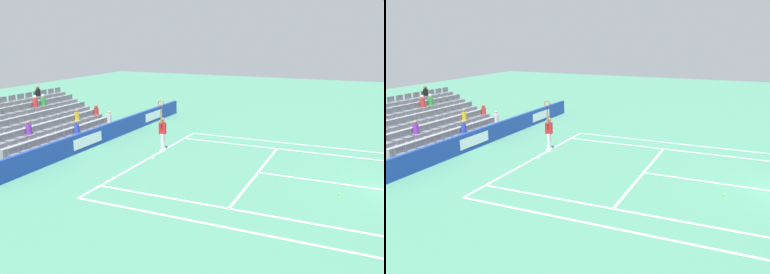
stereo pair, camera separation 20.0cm
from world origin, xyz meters
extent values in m
cube|color=white|center=(0.00, -11.89, 0.00)|extent=(10.97, 0.10, 0.01)
cube|color=white|center=(0.00, -6.40, 0.00)|extent=(8.23, 0.10, 0.01)
cube|color=white|center=(0.00, -3.20, 0.00)|extent=(0.10, 6.40, 0.01)
cube|color=white|center=(4.12, -5.95, 0.00)|extent=(0.10, 11.89, 0.01)
cube|color=white|center=(-4.12, -5.95, 0.00)|extent=(0.10, 11.89, 0.01)
cube|color=white|center=(5.49, -5.95, 0.00)|extent=(0.10, 11.89, 0.01)
cube|color=white|center=(-5.49, -5.95, 0.00)|extent=(0.10, 11.89, 0.01)
cube|color=white|center=(0.00, -11.79, 0.00)|extent=(0.10, 0.20, 0.01)
cube|color=#193899|center=(0.00, -15.75, 0.49)|extent=(21.82, 0.20, 0.98)
cube|color=white|center=(-7.27, -15.64, 0.49)|extent=(2.33, 0.01, 0.55)
cube|color=white|center=(0.00, -15.64, 0.49)|extent=(2.33, 0.01, 0.55)
cylinder|color=white|center=(-1.56, -11.94, 0.45)|extent=(0.16, 0.16, 0.90)
cylinder|color=white|center=(-1.32, -11.89, 0.45)|extent=(0.16, 0.16, 0.90)
cube|color=white|center=(-1.56, -11.94, 0.04)|extent=(0.17, 0.28, 0.08)
cube|color=white|center=(-1.32, -11.89, 0.04)|extent=(0.17, 0.28, 0.08)
cube|color=red|center=(-1.44, -11.92, 1.20)|extent=(0.29, 0.40, 0.60)
sphere|color=#9E7251|center=(-1.44, -11.92, 1.66)|extent=(0.24, 0.24, 0.24)
cylinder|color=#9E7251|center=(-1.22, -11.87, 1.81)|extent=(0.09, 0.09, 0.62)
cylinder|color=#9E7251|center=(-1.66, -11.92, 1.22)|extent=(0.09, 0.09, 0.56)
cylinder|color=black|center=(-1.22, -11.87, 2.26)|extent=(0.04, 0.04, 0.28)
torus|color=red|center=(-1.22, -11.87, 2.54)|extent=(0.10, 0.31, 0.31)
sphere|color=#D1E533|center=(-1.22, -11.87, 2.82)|extent=(0.07, 0.07, 0.07)
cube|color=gray|center=(0.00, -16.83, 0.21)|extent=(8.06, 0.95, 0.42)
cube|color=slate|center=(-3.72, -16.83, 0.52)|extent=(0.48, 0.44, 0.20)
cube|color=slate|center=(-3.72, -17.03, 0.77)|extent=(0.48, 0.04, 0.30)
cube|color=slate|center=(-3.10, -16.83, 0.52)|extent=(0.48, 0.44, 0.20)
cube|color=slate|center=(-3.10, -17.03, 0.77)|extent=(0.48, 0.04, 0.30)
cube|color=slate|center=(-2.48, -16.83, 0.52)|extent=(0.48, 0.44, 0.20)
cube|color=slate|center=(-2.48, -17.03, 0.77)|extent=(0.48, 0.04, 0.30)
cube|color=slate|center=(-1.86, -16.83, 0.52)|extent=(0.48, 0.44, 0.20)
cube|color=slate|center=(-1.86, -17.03, 0.77)|extent=(0.48, 0.04, 0.30)
cube|color=slate|center=(-1.24, -16.83, 0.52)|extent=(0.48, 0.44, 0.20)
cube|color=slate|center=(-1.24, -17.03, 0.77)|extent=(0.48, 0.04, 0.30)
cube|color=slate|center=(-0.62, -16.83, 0.52)|extent=(0.48, 0.44, 0.20)
cube|color=slate|center=(-0.62, -17.03, 0.77)|extent=(0.48, 0.04, 0.30)
cube|color=slate|center=(0.00, -16.83, 0.52)|extent=(0.48, 0.44, 0.20)
cube|color=slate|center=(0.00, -17.03, 0.77)|extent=(0.48, 0.04, 0.30)
cube|color=slate|center=(0.62, -16.83, 0.52)|extent=(0.48, 0.44, 0.20)
cube|color=slate|center=(0.62, -17.03, 0.77)|extent=(0.48, 0.04, 0.30)
cube|color=slate|center=(1.24, -16.83, 0.52)|extent=(0.48, 0.44, 0.20)
cube|color=slate|center=(1.24, -17.03, 0.77)|extent=(0.48, 0.04, 0.30)
cube|color=slate|center=(1.86, -16.83, 0.52)|extent=(0.48, 0.44, 0.20)
cube|color=slate|center=(1.86, -17.03, 0.77)|extent=(0.48, 0.04, 0.30)
cube|color=slate|center=(2.48, -16.83, 0.52)|extent=(0.48, 0.44, 0.20)
cube|color=slate|center=(2.48, -17.03, 0.77)|extent=(0.48, 0.04, 0.30)
cube|color=slate|center=(3.10, -16.83, 0.52)|extent=(0.48, 0.44, 0.20)
cube|color=slate|center=(3.10, -17.03, 0.77)|extent=(0.48, 0.04, 0.30)
cube|color=slate|center=(3.72, -16.83, 0.52)|extent=(0.48, 0.44, 0.20)
cube|color=slate|center=(3.72, -17.03, 0.77)|extent=(0.48, 0.04, 0.30)
cube|color=gray|center=(0.00, -17.78, 0.42)|extent=(8.06, 0.95, 0.84)
cube|color=slate|center=(-3.72, -17.78, 0.94)|extent=(0.48, 0.44, 0.20)
cube|color=slate|center=(-3.72, -17.98, 1.19)|extent=(0.48, 0.04, 0.30)
cube|color=slate|center=(-3.10, -17.78, 0.94)|extent=(0.48, 0.44, 0.20)
cube|color=slate|center=(-3.10, -17.98, 1.19)|extent=(0.48, 0.04, 0.30)
cube|color=slate|center=(-2.48, -17.78, 0.94)|extent=(0.48, 0.44, 0.20)
cube|color=slate|center=(-2.48, -17.98, 1.19)|extent=(0.48, 0.04, 0.30)
cube|color=slate|center=(-1.86, -17.78, 0.94)|extent=(0.48, 0.44, 0.20)
cube|color=slate|center=(-1.86, -17.98, 1.19)|extent=(0.48, 0.04, 0.30)
cube|color=slate|center=(-1.24, -17.78, 0.94)|extent=(0.48, 0.44, 0.20)
cube|color=slate|center=(-1.24, -17.98, 1.19)|extent=(0.48, 0.04, 0.30)
cube|color=slate|center=(-0.62, -17.78, 0.94)|extent=(0.48, 0.44, 0.20)
cube|color=slate|center=(-0.62, -17.98, 1.19)|extent=(0.48, 0.04, 0.30)
cube|color=slate|center=(0.00, -17.78, 0.94)|extent=(0.48, 0.44, 0.20)
cube|color=slate|center=(0.00, -17.98, 1.19)|extent=(0.48, 0.04, 0.30)
cube|color=slate|center=(0.62, -17.78, 0.94)|extent=(0.48, 0.44, 0.20)
cube|color=slate|center=(0.62, -17.98, 1.19)|extent=(0.48, 0.04, 0.30)
cube|color=slate|center=(1.24, -17.78, 0.94)|extent=(0.48, 0.44, 0.20)
cube|color=slate|center=(1.24, -17.98, 1.19)|extent=(0.48, 0.04, 0.30)
cube|color=slate|center=(1.86, -17.78, 0.94)|extent=(0.48, 0.44, 0.20)
cube|color=slate|center=(1.86, -17.98, 1.19)|extent=(0.48, 0.04, 0.30)
cube|color=slate|center=(2.48, -17.78, 0.94)|extent=(0.48, 0.44, 0.20)
cube|color=slate|center=(2.48, -17.98, 1.19)|extent=(0.48, 0.04, 0.30)
cube|color=slate|center=(3.10, -17.78, 0.94)|extent=(0.48, 0.44, 0.20)
cube|color=slate|center=(3.10, -17.98, 1.19)|extent=(0.48, 0.04, 0.30)
cube|color=slate|center=(3.72, -17.78, 0.94)|extent=(0.48, 0.44, 0.20)
cube|color=gray|center=(0.00, -18.73, 0.63)|extent=(8.06, 0.95, 1.26)
cube|color=slate|center=(-3.72, -18.73, 1.36)|extent=(0.48, 0.44, 0.20)
cube|color=slate|center=(-3.72, -18.93, 1.61)|extent=(0.48, 0.04, 0.30)
cube|color=slate|center=(-3.10, -18.73, 1.36)|extent=(0.48, 0.44, 0.20)
cube|color=slate|center=(-3.10, -18.93, 1.61)|extent=(0.48, 0.04, 0.30)
cube|color=slate|center=(-2.48, -18.73, 1.36)|extent=(0.48, 0.44, 0.20)
cube|color=slate|center=(-2.48, -18.93, 1.61)|extent=(0.48, 0.04, 0.30)
cube|color=slate|center=(-1.86, -18.73, 1.36)|extent=(0.48, 0.44, 0.20)
cube|color=slate|center=(-1.86, -18.93, 1.61)|extent=(0.48, 0.04, 0.30)
cube|color=slate|center=(-1.24, -18.73, 1.36)|extent=(0.48, 0.44, 0.20)
cube|color=slate|center=(-1.24, -18.93, 1.61)|extent=(0.48, 0.04, 0.30)
cube|color=slate|center=(-0.62, -18.73, 1.36)|extent=(0.48, 0.44, 0.20)
cube|color=slate|center=(-0.62, -18.93, 1.61)|extent=(0.48, 0.04, 0.30)
cube|color=slate|center=(0.00, -18.73, 1.36)|extent=(0.48, 0.44, 0.20)
cube|color=slate|center=(0.00, -18.93, 1.61)|extent=(0.48, 0.04, 0.30)
cube|color=slate|center=(0.62, -18.73, 1.36)|extent=(0.48, 0.44, 0.20)
cube|color=slate|center=(0.62, -18.93, 1.61)|extent=(0.48, 0.04, 0.30)
cube|color=slate|center=(1.24, -18.73, 1.36)|extent=(0.48, 0.44, 0.20)
cube|color=slate|center=(1.24, -18.93, 1.61)|extent=(0.48, 0.04, 0.30)
cube|color=slate|center=(1.86, -18.73, 1.36)|extent=(0.48, 0.44, 0.20)
cube|color=slate|center=(1.86, -18.93, 1.61)|extent=(0.48, 0.04, 0.30)
cube|color=slate|center=(2.48, -18.73, 1.36)|extent=(0.48, 0.44, 0.20)
cube|color=slate|center=(2.48, -18.93, 1.61)|extent=(0.48, 0.04, 0.30)
cube|color=gray|center=(0.00, -19.68, 0.84)|extent=(8.06, 0.95, 1.68)
cube|color=slate|center=(-3.72, -19.68, 1.78)|extent=(0.48, 0.44, 0.20)
cube|color=slate|center=(-3.72, -19.88, 2.03)|extent=(0.48, 0.04, 0.30)
cube|color=slate|center=(-3.10, -19.68, 1.78)|extent=(0.48, 0.44, 0.20)
cube|color=slate|center=(-3.10, -19.88, 2.03)|extent=(0.48, 0.04, 0.30)
cube|color=slate|center=(-2.48, -19.68, 1.78)|extent=(0.48, 0.44, 0.20)
cube|color=slate|center=(-2.48, -19.88, 2.03)|extent=(0.48, 0.04, 0.30)
cube|color=slate|center=(-1.86, -19.68, 1.78)|extent=(0.48, 0.44, 0.20)
cube|color=slate|center=(-1.86, -19.88, 2.03)|extent=(0.48, 0.04, 0.30)
cube|color=slate|center=(-1.24, -19.68, 1.78)|extent=(0.48, 0.44, 0.20)
cube|color=slate|center=(-1.24, -19.88, 2.03)|extent=(0.48, 0.04, 0.30)
cube|color=slate|center=(-0.62, -19.68, 1.78)|extent=(0.48, 0.44, 0.20)
cube|color=slate|center=(-0.62, -19.88, 2.03)|extent=(0.48, 0.04, 0.30)
cube|color=slate|center=(0.00, -19.68, 1.78)|extent=(0.48, 0.44, 0.20)
cube|color=slate|center=(0.00, -19.88, 2.03)|extent=(0.48, 0.04, 0.30)
cube|color=slate|center=(0.62, -19.68, 1.78)|extent=(0.48, 0.44, 0.20)
cube|color=slate|center=(0.62, -19.88, 2.03)|extent=(0.48, 0.04, 0.30)
cube|color=slate|center=(1.24, -19.68, 1.78)|extent=(0.48, 0.44, 0.20)
cube|color=slate|center=(1.24, -19.88, 2.03)|extent=(0.48, 0.04, 0.30)
cube|color=slate|center=(1.86, -19.68, 1.78)|extent=(0.48, 0.44, 0.20)
cube|color=gray|center=(0.00, -20.63, 1.05)|extent=(8.06, 0.95, 2.10)
cube|color=slate|center=(-3.72, -20.63, 2.20)|extent=(0.48, 0.44, 0.20)
cube|color=slate|center=(-3.72, -20.83, 2.45)|extent=(0.48, 0.04, 0.30)
cube|color=slate|center=(-3.10, -20.63, 2.20)|extent=(0.48, 0.44, 0.20)
cube|color=slate|center=(-3.10, -20.83, 2.45)|extent=(0.48, 0.04, 0.30)
cube|color=slate|center=(-2.48, -20.63, 2.20)|extent=(0.48, 0.44, 0.20)
cube|color=slate|center=(-2.48, -20.83, 2.45)|extent=(0.48, 0.04, 0.30)
cube|color=slate|center=(-1.86, -20.63, 2.20)|extent=(0.48, 0.44, 0.20)
cube|color=slate|center=(-1.86, -20.83, 2.45)|extent=(0.48, 0.04, 0.30)
cube|color=slate|center=(-1.24, -20.63, 2.20)|extent=(0.48, 0.44, 0.20)
cube|color=slate|center=(-1.24, -20.83, 2.45)|extent=(0.48, 0.04, 0.30)
cube|color=slate|center=(-0.62, -20.63, 2.20)|extent=(0.48, 0.44, 0.20)
cube|color=slate|center=(-0.62, -20.83, 2.45)|extent=(0.48, 0.04, 0.30)
cube|color=slate|center=(0.00, -20.63, 2.20)|extent=(0.48, 0.44, 0.20)
cube|color=slate|center=(0.00, -20.83, 2.45)|extent=(0.48, 0.04, 0.30)
cube|color=slate|center=(0.62, -20.63, 2.20)|extent=(0.48, 0.44, 0.20)
cube|color=slate|center=(0.62, -20.83, 2.45)|extent=(0.48, 0.04, 0.30)
cylinder|color=white|center=(-3.72, -16.88, 0.88)|extent=(0.28, 0.28, 0.53)
sphere|color=#D3A884|center=(-3.72, -16.88, 1.25)|extent=(0.20, 0.20, 0.20)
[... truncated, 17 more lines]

